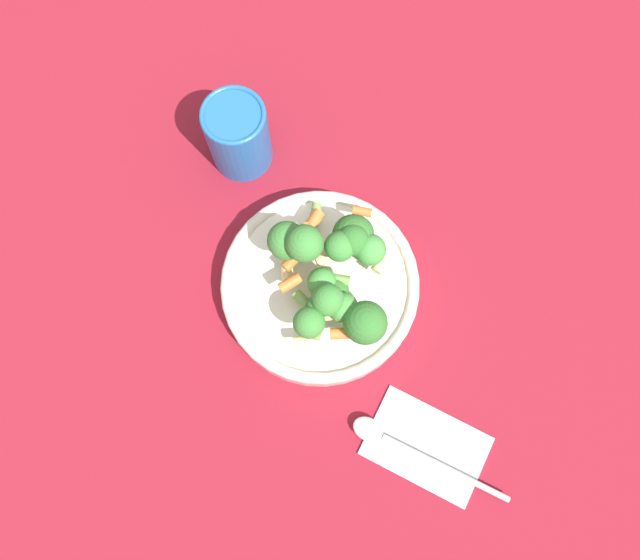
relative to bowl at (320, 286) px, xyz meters
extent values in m
plane|color=maroon|center=(0.00, 0.00, -0.02)|extent=(3.00, 3.00, 0.00)
cylinder|color=silver|center=(0.00, 0.00, 0.00)|extent=(0.23, 0.23, 0.03)
torus|color=silver|center=(0.00, 0.00, 0.01)|extent=(0.23, 0.23, 0.01)
cylinder|color=#8CB766|center=(-0.01, 0.02, 0.02)|extent=(0.01, 0.01, 0.01)
sphere|color=#33722D|center=(-0.01, 0.02, 0.04)|extent=(0.03, 0.03, 0.03)
cylinder|color=#8CB766|center=(0.01, 0.04, 0.04)|extent=(0.01, 0.01, 0.01)
sphere|color=#33722D|center=(0.01, 0.04, 0.06)|extent=(0.03, 0.03, 0.03)
cylinder|color=#8CB766|center=(-0.03, 0.07, 0.03)|extent=(0.02, 0.02, 0.02)
sphere|color=#33722D|center=(-0.03, 0.07, 0.07)|extent=(0.05, 0.05, 0.05)
cylinder|color=#8CB766|center=(0.03, 0.05, 0.04)|extent=(0.01, 0.01, 0.01)
sphere|color=#3D8438|center=(0.03, 0.05, 0.06)|extent=(0.03, 0.03, 0.03)
cylinder|color=#8CB766|center=(0.01, -0.03, 0.05)|extent=(0.01, 0.01, 0.02)
sphere|color=#3D8438|center=(0.01, -0.03, 0.08)|extent=(0.04, 0.04, 0.04)
cylinder|color=#8CB766|center=(0.00, 0.01, 0.03)|extent=(0.01, 0.01, 0.01)
sphere|color=#479342|center=(0.00, 0.01, 0.05)|extent=(0.03, 0.03, 0.03)
cylinder|color=#8CB766|center=(-0.03, -0.02, 0.05)|extent=(0.01, 0.01, 0.02)
sphere|color=#3D8438|center=(-0.03, -0.02, 0.07)|extent=(0.03, 0.03, 0.03)
cylinder|color=#8CB766|center=(-0.03, 0.06, 0.04)|extent=(0.01, 0.01, 0.01)
sphere|color=#33722D|center=(-0.03, 0.06, 0.06)|extent=(0.03, 0.03, 0.03)
cylinder|color=#8CB766|center=(-0.05, -0.03, 0.03)|extent=(0.02, 0.02, 0.02)
sphere|color=#33722D|center=(-0.05, -0.03, 0.06)|extent=(0.05, 0.05, 0.05)
cylinder|color=#8CB766|center=(0.00, 0.03, 0.04)|extent=(0.01, 0.01, 0.02)
sphere|color=#3D8438|center=(0.00, 0.03, 0.07)|extent=(0.04, 0.04, 0.04)
cylinder|color=#8CB766|center=(-0.01, 0.04, 0.04)|extent=(0.01, 0.01, 0.01)
sphere|color=#479342|center=(-0.01, 0.04, 0.06)|extent=(0.03, 0.03, 0.03)
cylinder|color=#8CB766|center=(-0.04, -0.02, 0.05)|extent=(0.01, 0.01, 0.01)
sphere|color=#33722D|center=(-0.04, -0.02, 0.07)|extent=(0.04, 0.04, 0.04)
cylinder|color=#8CB766|center=(-0.06, -0.01, 0.04)|extent=(0.01, 0.01, 0.02)
sphere|color=#479342|center=(-0.06, -0.01, 0.06)|extent=(0.04, 0.04, 0.04)
cylinder|color=#8CB766|center=(0.03, -0.04, 0.03)|extent=(0.02, 0.02, 0.02)
sphere|color=#3D8438|center=(0.03, -0.04, 0.06)|extent=(0.04, 0.04, 0.04)
cylinder|color=#729E4C|center=(0.02, 0.02, 0.03)|extent=(0.03, 0.03, 0.01)
cylinder|color=beige|center=(-0.03, 0.06, 0.03)|extent=(0.02, 0.03, 0.01)
cylinder|color=orange|center=(0.00, -0.05, 0.05)|extent=(0.02, 0.03, 0.01)
cylinder|color=orange|center=(-0.01, -0.07, 0.04)|extent=(0.02, 0.02, 0.01)
cylinder|color=orange|center=(0.03, -0.03, 0.04)|extent=(0.02, 0.02, 0.01)
cylinder|color=beige|center=(0.04, 0.06, 0.03)|extent=(0.02, 0.01, 0.01)
cylinder|color=#729E4C|center=(0.02, 0.05, 0.03)|extent=(0.02, 0.03, 0.01)
cylinder|color=orange|center=(0.03, 0.00, 0.05)|extent=(0.03, 0.02, 0.01)
cylinder|color=beige|center=(-0.01, -0.02, 0.04)|extent=(0.02, 0.02, 0.01)
cylinder|color=beige|center=(0.01, 0.04, 0.05)|extent=(0.03, 0.02, 0.01)
cylinder|color=orange|center=(-0.01, 0.07, 0.05)|extent=(0.02, 0.02, 0.01)
cylinder|color=#729E4C|center=(-0.02, 0.01, 0.05)|extent=(0.02, 0.02, 0.01)
cylinder|color=orange|center=(-0.07, -0.06, 0.04)|extent=(0.02, 0.02, 0.01)
cylinder|color=beige|center=(-0.07, 0.00, 0.04)|extent=(0.02, 0.02, 0.01)
cylinder|color=beige|center=(0.02, -0.05, 0.04)|extent=(0.02, 0.03, 0.01)
cylinder|color=beige|center=(0.03, -0.02, 0.03)|extent=(0.02, 0.03, 0.01)
cylinder|color=#729E4C|center=(-0.02, -0.08, 0.02)|extent=(0.02, 0.03, 0.01)
cylinder|color=#2366B2|center=(0.05, -0.20, 0.03)|extent=(0.08, 0.08, 0.10)
torus|color=#2366B2|center=(0.05, -0.20, 0.08)|extent=(0.08, 0.08, 0.01)
cube|color=#B2BCC6|center=(-0.07, 0.21, -0.02)|extent=(0.16, 0.15, 0.01)
cylinder|color=silver|center=(-0.08, 0.24, -0.01)|extent=(0.12, 0.11, 0.01)
ellipsoid|color=silver|center=(-0.01, 0.17, -0.01)|extent=(0.04, 0.04, 0.01)
camera|label=1|loc=(0.04, 0.18, 0.72)|focal=35.00mm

